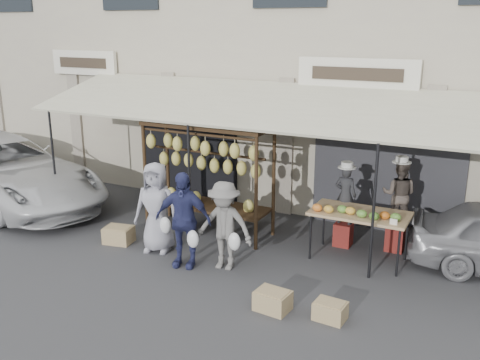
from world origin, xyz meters
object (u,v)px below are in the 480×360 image
object	(u,v)px
vendor_left	(345,195)
van	(3,153)
produce_table	(359,214)
crate_near_a	(273,301)
customer_mid	(183,220)
vendor_right	(399,194)
crate_near_b	(330,311)
crate_far	(119,235)
customer_left	(156,207)
customer_right	(224,226)
banana_rack	(207,157)

from	to	relation	value
vendor_left	van	world-z (taller)	van
produce_table	crate_near_a	bearing A→B (deg)	-105.69
vendor_left	customer_mid	bearing A→B (deg)	46.68
van	vendor_right	bearing A→B (deg)	-65.59
vendor_left	vendor_right	size ratio (longest dim) A/B	0.88
crate_near_b	crate_far	world-z (taller)	crate_far
vendor_right	customer_mid	bearing A→B (deg)	33.17
customer_left	van	xyz separation A→B (m)	(-5.42, 1.15, 0.20)
vendor_right	crate_near_a	xyz separation A→B (m)	(-1.15, -3.05, -0.95)
customer_right	crate_near_b	size ratio (longest dim) A/B	3.53
crate_far	customer_right	bearing A→B (deg)	-1.18
produce_table	vendor_left	xyz separation A→B (m)	(-0.42, 0.57, 0.13)
customer_left	customer_mid	size ratio (longest dim) A/B	1.00
crate_near_a	crate_near_b	size ratio (longest dim) A/B	1.12
vendor_right	customer_right	bearing A→B (deg)	37.20
customer_mid	customer_right	bearing A→B (deg)	4.65
customer_left	van	bearing A→B (deg)	154.09
customer_left	customer_mid	world-z (taller)	customer_mid
vendor_right	van	bearing A→B (deg)	1.86
banana_rack	produce_table	xyz separation A→B (m)	(3.07, 0.01, -0.69)
vendor_right	customer_mid	world-z (taller)	vendor_right
banana_rack	crate_far	bearing A→B (deg)	-134.47
customer_right	crate_far	world-z (taller)	customer_right
banana_rack	crate_near_b	world-z (taller)	banana_rack
customer_mid	produce_table	bearing A→B (deg)	17.19
banana_rack	crate_near_b	xyz separation A→B (m)	(3.28, -2.12, -1.43)
crate_near_b	van	xyz separation A→B (m)	(-9.06, 2.06, 0.91)
produce_table	van	size ratio (longest dim) A/B	0.34
vendor_left	customer_mid	size ratio (longest dim) A/B	0.66
vendor_left	customer_mid	world-z (taller)	customer_mid
produce_table	van	bearing A→B (deg)	-179.50
crate_near_a	produce_table	bearing A→B (deg)	74.31
crate_far	van	distance (m)	4.78
crate_near_a	vendor_left	bearing A→B (deg)	85.55
customer_mid	crate_far	world-z (taller)	customer_mid
customer_mid	van	world-z (taller)	van
van	vendor_left	bearing A→B (deg)	-66.46
vendor_right	crate_near_a	distance (m)	3.40
customer_mid	van	bearing A→B (deg)	153.25
customer_right	crate_near_b	xyz separation A→B (m)	(2.16, -0.80, -0.65)
crate_near_a	crate_far	world-z (taller)	crate_far
produce_table	customer_left	distance (m)	3.65
customer_mid	customer_right	size ratio (longest dim) A/B	1.09
produce_table	customer_right	size ratio (longest dim) A/B	1.09
banana_rack	customer_left	xyz separation A→B (m)	(-0.36, -1.22, -0.72)
vendor_left	customer_right	size ratio (longest dim) A/B	0.72
customer_left	van	distance (m)	5.55
crate_near_a	crate_near_b	world-z (taller)	crate_near_a
vendor_right	crate_far	size ratio (longest dim) A/B	2.43
banana_rack	van	size ratio (longest dim) A/B	0.52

